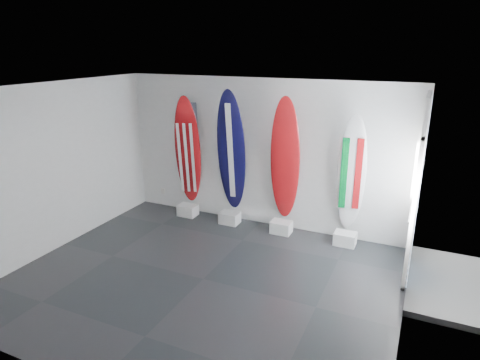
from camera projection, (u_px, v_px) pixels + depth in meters
The scene contains 16 objects.
floor at pixel (203, 279), 6.77m from camera, with size 6.00×6.00×0.00m, color black.
ceiling at pixel (198, 90), 5.85m from camera, with size 6.00×6.00×0.00m, color white.
wall_back at pixel (262, 154), 8.47m from camera, with size 6.00×6.00×0.00m, color silver.
wall_front at pixel (75, 268), 4.14m from camera, with size 6.00×6.00×0.00m, color silver.
wall_left at pixel (54, 168), 7.49m from camera, with size 5.00×5.00×0.00m, color silver.
wall_right at pixel (415, 225), 5.12m from camera, with size 5.00×5.00×0.00m, color silver.
display_block_usa at pixel (188, 210), 9.25m from camera, with size 0.40×0.30×0.24m, color white.
surfboard_usa at pixel (188, 151), 8.94m from camera, with size 0.55×0.08×2.43m, color maroon.
display_block_navy at pixel (230, 218), 8.85m from camera, with size 0.40×0.30×0.24m, color white.
surfboard_navy at pixel (231, 152), 8.50m from camera, with size 0.59×0.08×2.60m, color black.
display_block_swiss at pixel (281, 227), 8.40m from camera, with size 0.40×0.30×0.24m, color white.
surfboard_swiss at pixel (285, 160), 8.06m from camera, with size 0.57×0.08×2.52m, color maroon.
display_block_italy at pixel (345, 239), 7.90m from camera, with size 0.40×0.30×0.24m, color white.
surfboard_italy at pixel (351, 174), 7.60m from camera, with size 0.51×0.08×2.27m, color silver.
wall_outlet at pixel (163, 191), 9.78m from camera, with size 0.09×0.02×0.13m, color silver.
glass_door at pixel (418, 192), 6.50m from camera, with size 0.12×1.16×2.85m, color white, non-canonical shape.
Camera 1 is at (3.01, -5.17, 3.60)m, focal length 31.45 mm.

